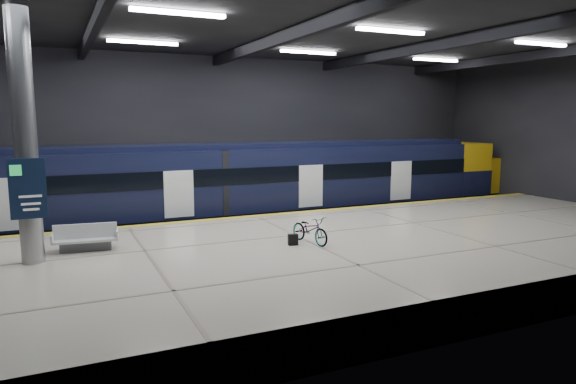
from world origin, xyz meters
TOP-DOWN VIEW (x-y plane):
  - ground at (0.00, 0.00)m, footprint 30.00×30.00m
  - room_shell at (-0.00, 0.00)m, footprint 30.10×16.10m
  - platform at (0.00, -2.50)m, footprint 30.00×11.00m
  - safety_strip at (0.00, 2.75)m, footprint 30.00×0.40m
  - rails at (0.00, 5.50)m, footprint 30.00×1.52m
  - train at (1.99, 5.50)m, footprint 29.40×2.84m
  - bench at (-6.60, -0.25)m, footprint 1.94×0.99m
  - bicycle at (-0.07, -2.24)m, footprint 0.93×1.78m
  - pannier_bag at (-0.67, -2.24)m, footprint 0.33×0.23m
  - info_column at (-8.00, -1.03)m, footprint 0.90×0.78m

SIDE VIEW (x-z plane):
  - ground at x=0.00m, z-range 0.00..0.00m
  - rails at x=0.00m, z-range 0.00..0.16m
  - platform at x=0.00m, z-range 0.00..1.10m
  - safety_strip at x=0.00m, z-range 1.10..1.11m
  - pannier_bag at x=-0.67m, z-range 1.10..1.45m
  - bench at x=-6.60m, z-range 0.98..1.80m
  - bicycle at x=-0.07m, z-range 1.10..1.99m
  - train at x=1.99m, z-range 0.16..3.95m
  - info_column at x=-8.00m, z-range 1.01..7.91m
  - room_shell at x=0.00m, z-range 1.69..9.74m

